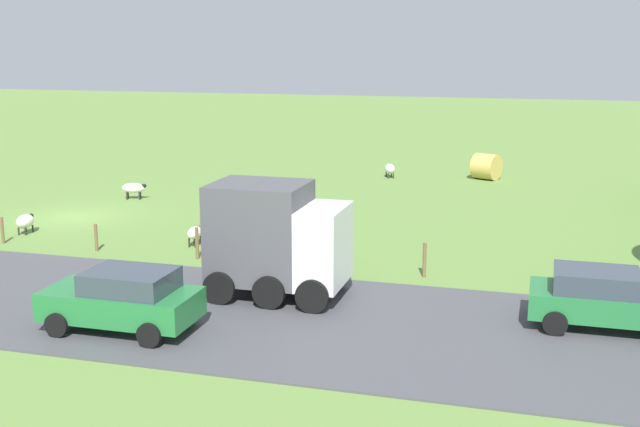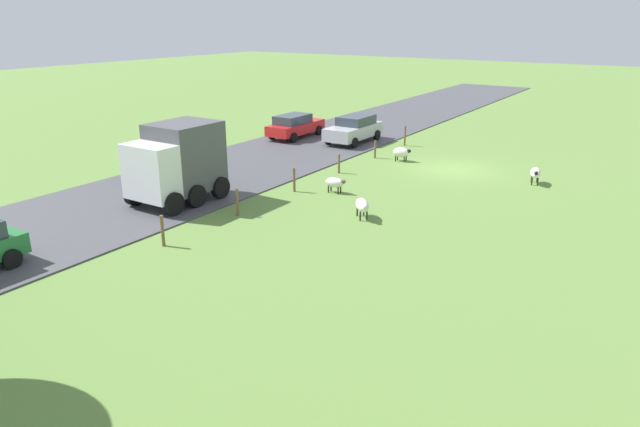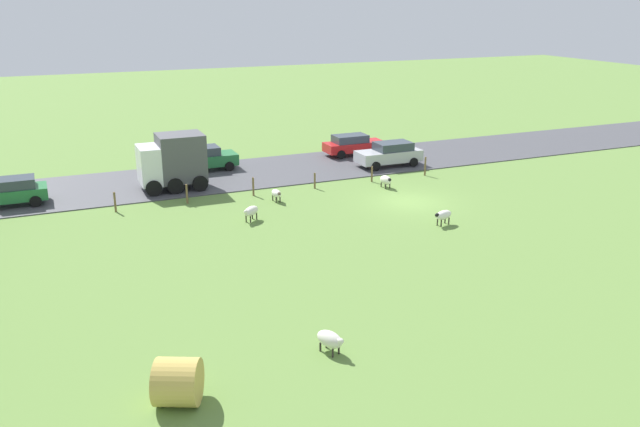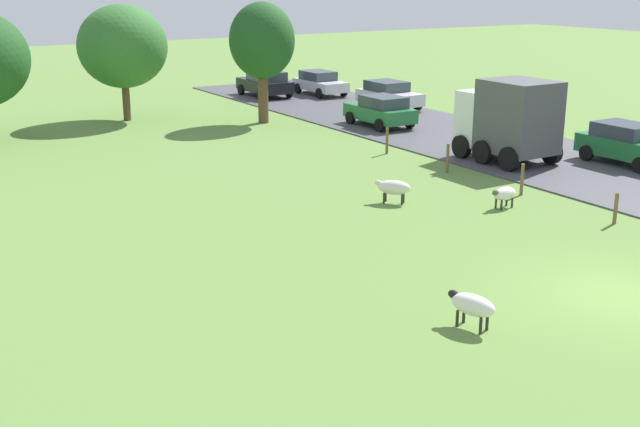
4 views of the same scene
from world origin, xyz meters
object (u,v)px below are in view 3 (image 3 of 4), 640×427
(car_0, at_px, (353,144))
(car_2, at_px, (206,158))
(hay_bale_0, at_px, (178,382))
(sheep_2, at_px, (276,194))
(sheep_1, at_px, (251,211))
(truck_0, at_px, (173,161))
(car_4, at_px, (11,191))
(car_3, at_px, (390,154))
(sheep_3, at_px, (443,215))
(sheep_4, at_px, (386,180))
(sheep_0, at_px, (330,339))

(car_0, distance_m, car_2, 11.30)
(car_2, bearing_deg, hay_bale_0, 164.51)
(sheep_2, bearing_deg, sheep_1, 139.00)
(truck_0, relative_size, car_4, 0.99)
(truck_0, distance_m, car_3, 15.18)
(sheep_1, xyz_separation_m, car_4, (7.97, 11.75, 0.32))
(car_2, xyz_separation_m, car_3, (-3.93, -12.21, 0.02))
(sheep_2, relative_size, truck_0, 0.27)
(sheep_3, distance_m, hay_bale_0, 19.11)
(sheep_3, distance_m, car_4, 24.29)
(sheep_4, relative_size, car_3, 0.24)
(sheep_4, relative_size, hay_bale_0, 0.76)
(hay_bale_0, xyz_separation_m, car_0, (26.74, -18.68, 0.15))
(car_0, bearing_deg, sheep_4, 167.21)
(sheep_3, bearing_deg, sheep_0, 131.61)
(hay_bale_0, bearing_deg, car_4, 11.73)
(sheep_4, height_order, car_0, car_0)
(sheep_1, relative_size, car_0, 0.26)
(car_0, relative_size, car_2, 1.13)
(sheep_3, distance_m, truck_0, 16.97)
(sheep_0, xyz_separation_m, sheep_2, (16.95, -4.14, -0.00))
(sheep_0, height_order, car_2, car_2)
(sheep_4, xyz_separation_m, car_4, (5.08, 21.47, 0.37))
(sheep_0, distance_m, sheep_2, 17.44)
(sheep_3, bearing_deg, car_2, 28.06)
(truck_0, bearing_deg, sheep_0, -177.88)
(car_2, bearing_deg, car_0, -89.47)
(sheep_1, height_order, car_4, car_4)
(sheep_0, xyz_separation_m, sheep_3, (9.55, -10.75, 0.05))
(sheep_3, relative_size, car_2, 0.31)
(car_0, height_order, car_2, car_2)
(sheep_1, xyz_separation_m, truck_0, (7.75, 2.53, 1.28))
(sheep_2, relative_size, car_4, 0.26)
(truck_0, relative_size, car_0, 0.87)
(sheep_0, bearing_deg, sheep_4, -33.86)
(sheep_0, distance_m, truck_0, 21.96)
(hay_bale_0, bearing_deg, sheep_4, -42.93)
(sheep_0, bearing_deg, car_0, -27.47)
(sheep_2, distance_m, car_3, 11.30)
(car_3, height_order, car_4, car_3)
(sheep_0, relative_size, car_2, 0.30)
(sheep_0, bearing_deg, sheep_3, -48.39)
(sheep_2, xyz_separation_m, car_3, (4.86, -10.20, 0.43))
(sheep_0, xyz_separation_m, sheep_1, (14.16, -1.72, 0.06))
(hay_bale_0, height_order, car_4, car_4)
(sheep_2, xyz_separation_m, truck_0, (4.96, 4.95, 1.34))
(sheep_2, xyz_separation_m, car_2, (8.79, 2.01, 0.41))
(sheep_1, bearing_deg, car_4, 55.85)
(sheep_1, height_order, truck_0, truck_0)
(sheep_2, height_order, car_2, car_2)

